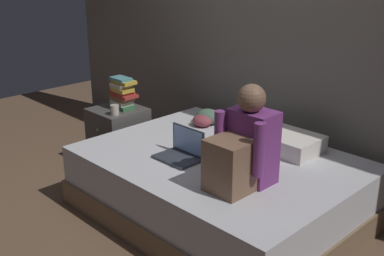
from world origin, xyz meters
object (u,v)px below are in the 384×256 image
Objects in this scene: bed at (219,186)px; mug at (115,110)px; clothes_pile at (206,118)px; pillow at (283,141)px; person_sitting at (243,148)px; nightstand at (119,137)px; book_stack at (122,93)px; laptop at (182,151)px.

mug is at bearing -175.66° from bed.
clothes_pile is at bearing 40.93° from mug.
pillow is 2.11× the size of clothes_pile.
person_sitting is 2.47× the size of clothes_pile.
person_sitting is 1.59m from mug.
mug is at bearing -42.69° from nightstand.
book_stack reaches higher than clothes_pile.
book_stack is at bearing 176.68° from bed.
book_stack is at bearing -165.88° from pillow.
person_sitting is at bearing -34.66° from clothes_pile.
clothes_pile is (-0.97, 0.67, -0.19)m from person_sitting.
mug reaches higher than bed.
mug is at bearing 172.48° from laptop.
nightstand is 1.18m from laptop.
laptop is 0.77m from clothes_pile.
bed is at bearing 150.55° from person_sitting.
laptop is 1.01m from mug.
pillow is 1.91× the size of book_stack.
person_sitting is 0.73m from pillow.
mug reaches higher than nightstand.
nightstand is at bearing 178.63° from bed.
bed is 0.68m from person_sitting.
laptop is 1.09× the size of book_stack.
book_stack reaches higher than laptop.
laptop reaches higher than bed.
person_sitting is (0.41, -0.23, 0.49)m from bed.
bed is 0.41m from laptop.
laptop is at bearing -7.52° from mug.
bed is 0.77m from clothes_pile.
clothes_pile is at bearing -179.24° from pillow.
laptop reaches higher than clothes_pile.
mug is at bearing -158.99° from pillow.
nightstand is at bearing -164.71° from pillow.
nightstand is 0.89m from clothes_pile.
laptop is 0.78m from pillow.
nightstand is at bearing 171.31° from person_sitting.
clothes_pile reaches higher than bed.
bed is at bearing -1.37° from nightstand.
book_stack reaches higher than mug.
clothes_pile is (-0.79, -0.01, -0.01)m from pillow.
nightstand is 0.36m from mug.
person_sitting reaches higher than book_stack.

